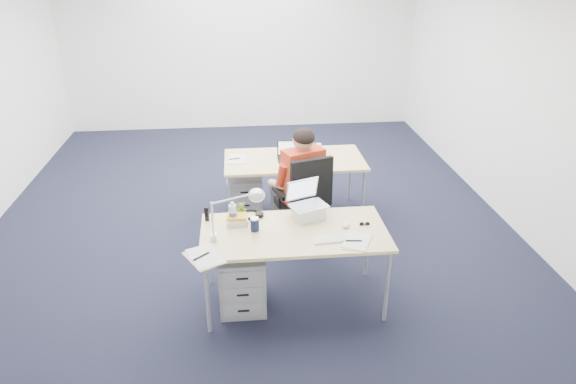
{
  "coord_description": "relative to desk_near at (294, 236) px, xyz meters",
  "views": [
    {
      "loc": [
        -0.1,
        -5.48,
        2.92
      ],
      "look_at": [
        0.33,
        -1.14,
        0.85
      ],
      "focal_mm": 32.0,
      "sensor_mm": 36.0,
      "label": 1
    }
  ],
  "objects": [
    {
      "name": "bear_figurine",
      "position": [
        -0.44,
        0.28,
        0.13
      ],
      "size": [
        0.1,
        0.08,
        0.16
      ],
      "primitive_type": null,
      "rotation": [
        0.0,
        0.0,
        -0.24
      ],
      "color": "#35681B",
      "rests_on": "desk_near"
    },
    {
      "name": "can_koozie",
      "position": [
        -0.34,
        0.05,
        0.11
      ],
      "size": [
        0.09,
        0.09,
        0.12
      ],
      "primitive_type": "cylinder",
      "rotation": [
        0.0,
        0.0,
        0.24
      ],
      "color": "#121938",
      "rests_on": "desk_near"
    },
    {
      "name": "dark_laptop",
      "position": [
        0.15,
        1.64,
        0.16
      ],
      "size": [
        0.31,
        0.3,
        0.22
      ],
      "primitive_type": null,
      "rotation": [
        0.0,
        0.0,
        -0.02
      ],
      "color": "black",
      "rests_on": "desk_far"
    },
    {
      "name": "silver_laptop",
      "position": [
        0.15,
        0.22,
        0.21
      ],
      "size": [
        0.38,
        0.34,
        0.33
      ],
      "primitive_type": null,
      "rotation": [
        0.0,
        0.0,
        0.37
      ],
      "color": "silver",
      "rests_on": "desk_near"
    },
    {
      "name": "room",
      "position": [
        -0.33,
        1.68,
        1.03
      ],
      "size": [
        6.02,
        7.02,
        2.8
      ],
      "color": "white",
      "rests_on": "ground"
    },
    {
      "name": "drawer_pedestal_near",
      "position": [
        -0.46,
        0.0,
        -0.41
      ],
      "size": [
        0.4,
        0.5,
        0.55
      ],
      "primitive_type": "cube",
      "color": "#999C9E",
      "rests_on": "ground"
    },
    {
      "name": "book_stack",
      "position": [
        -0.48,
        0.18,
        0.09
      ],
      "size": [
        0.2,
        0.16,
        0.08
      ],
      "primitive_type": "cube",
      "rotation": [
        0.0,
        0.0,
        0.12
      ],
      "color": "silver",
      "rests_on": "desk_near"
    },
    {
      "name": "floor",
      "position": [
        -0.33,
        1.68,
        -0.68
      ],
      "size": [
        7.0,
        7.0,
        0.0
      ],
      "primitive_type": "plane",
      "color": "black",
      "rests_on": "ground"
    },
    {
      "name": "papers_left",
      "position": [
        -0.75,
        -0.35,
        0.05
      ],
      "size": [
        0.35,
        0.4,
        0.01
      ],
      "primitive_type": "cube",
      "rotation": [
        0.0,
        0.0,
        0.44
      ],
      "color": "#E3CC83",
      "rests_on": "desk_near"
    },
    {
      "name": "office_chair",
      "position": [
        0.2,
        0.94,
        -0.38
      ],
      "size": [
        0.85,
        0.85,
        1.08
      ],
      "rotation": [
        0.0,
        0.0,
        0.28
      ],
      "color": "black",
      "rests_on": "ground"
    },
    {
      "name": "seated_person",
      "position": [
        0.14,
        1.12,
        -0.03
      ],
      "size": [
        0.6,
        0.8,
        1.32
      ],
      "rotation": [
        0.0,
        0.0,
        0.39
      ],
      "color": "red",
      "rests_on": "ground"
    },
    {
      "name": "headphones",
      "position": [
        -0.36,
        0.32,
        0.07
      ],
      "size": [
        0.29,
        0.26,
        0.04
      ],
      "primitive_type": null,
      "rotation": [
        0.0,
        0.0,
        -0.34
      ],
      "color": "black",
      "rests_on": "desk_near"
    },
    {
      "name": "desk_near",
      "position": [
        0.0,
        0.0,
        0.0
      ],
      "size": [
        1.6,
        0.8,
        0.73
      ],
      "color": "#D0BC78",
      "rests_on": "ground"
    },
    {
      "name": "papers_right",
      "position": [
        0.49,
        -0.23,
        0.05
      ],
      "size": [
        0.3,
        0.34,
        0.01
      ],
      "primitive_type": "cube",
      "rotation": [
        0.0,
        0.0,
        -0.41
      ],
      "color": "#E3CC83",
      "rests_on": "desk_near"
    },
    {
      "name": "water_bottle",
      "position": [
        -0.52,
        0.18,
        0.15
      ],
      "size": [
        0.08,
        0.08,
        0.21
      ],
      "primitive_type": "cylinder",
      "rotation": [
        0.0,
        0.0,
        -0.21
      ],
      "color": "silver",
      "rests_on": "desk_near"
    },
    {
      "name": "far_papers",
      "position": [
        -0.48,
        1.7,
        0.05
      ],
      "size": [
        0.21,
        0.29,
        0.01
      ],
      "primitive_type": "cube",
      "rotation": [
        0.0,
        0.0,
        -0.04
      ],
      "color": "white",
      "rests_on": "desk_far"
    },
    {
      "name": "desk_far",
      "position": [
        0.19,
        1.66,
        0.0
      ],
      "size": [
        1.6,
        0.8,
        0.73
      ],
      "color": "#D0BC78",
      "rests_on": "ground"
    },
    {
      "name": "far_cup",
      "position": [
        0.5,
        1.87,
        0.1
      ],
      "size": [
        0.09,
        0.09,
        0.1
      ],
      "primitive_type": "cylinder",
      "rotation": [
        0.0,
        0.0,
        -0.37
      ],
      "color": "white",
      "rests_on": "desk_far"
    },
    {
      "name": "sunglasses",
      "position": [
        0.62,
        0.04,
        0.06
      ],
      "size": [
        0.09,
        0.04,
        0.02
      ],
      "primitive_type": null,
      "rotation": [
        0.0,
        0.0,
        -0.02
      ],
      "color": "black",
      "rests_on": "desk_near"
    },
    {
      "name": "desk_lamp",
      "position": [
        -0.54,
        -0.07,
        0.28
      ],
      "size": [
        0.44,
        0.27,
        0.47
      ],
      "primitive_type": null,
      "rotation": [
        0.0,
        0.0,
        0.33
      ],
      "color": "silver",
      "rests_on": "desk_near"
    },
    {
      "name": "drawer_pedestal_far",
      "position": [
        -0.4,
        1.67,
        -0.41
      ],
      "size": [
        0.4,
        0.5,
        0.55
      ],
      "primitive_type": "cube",
      "color": "#999C9E",
      "rests_on": "ground"
    },
    {
      "name": "cordless_phone",
      "position": [
        -0.75,
        0.26,
        0.11
      ],
      "size": [
        0.04,
        0.03,
        0.13
      ],
      "primitive_type": "cube",
      "rotation": [
        0.0,
        0.0,
        -0.37
      ],
      "color": "black",
      "rests_on": "desk_near"
    },
    {
      "name": "wireless_keyboard",
      "position": [
        0.28,
        -0.17,
        0.05
      ],
      "size": [
        0.31,
        0.15,
        0.01
      ],
      "primitive_type": "cube",
      "rotation": [
        0.0,
        0.0,
        0.09
      ],
      "color": "white",
      "rests_on": "desk_near"
    },
    {
      "name": "computer_mouse",
      "position": [
        0.46,
        0.03,
        0.06
      ],
      "size": [
        0.09,
        0.11,
        0.04
      ],
      "primitive_type": "ellipsoid",
      "rotation": [
        0.0,
        0.0,
        -0.29
      ],
      "color": "white",
      "rests_on": "desk_near"
    }
  ]
}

